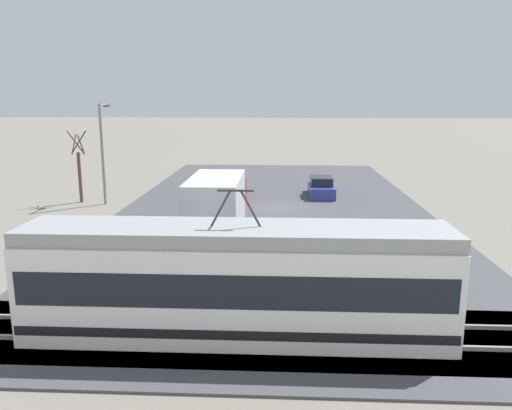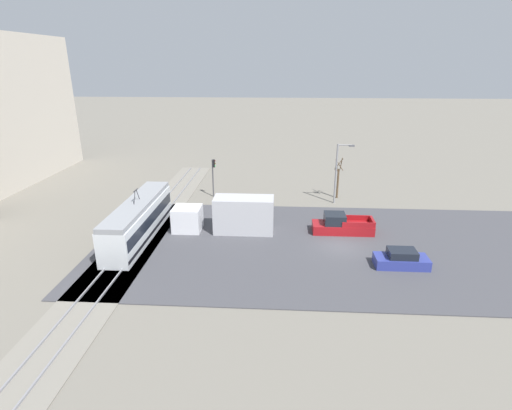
{
  "view_description": "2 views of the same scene",
  "coord_description": "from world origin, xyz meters",
  "px_view_note": "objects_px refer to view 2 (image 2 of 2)",
  "views": [
    {
      "loc": [
        -0.45,
        33.28,
        7.42
      ],
      "look_at": [
        0.64,
        11.33,
        2.69
      ],
      "focal_mm": 35.0,
      "sensor_mm": 36.0,
      "label": 1
    },
    {
      "loc": [
        -33.14,
        5.57,
        15.77
      ],
      "look_at": [
        1.8,
        7.71,
        3.2
      ],
      "focal_mm": 28.0,
      "sensor_mm": 36.0,
      "label": 2
    }
  ],
  "objects_px": {
    "pickup_truck": "(341,225)",
    "light_rail_tram": "(139,220)",
    "sedan_car_0": "(401,260)",
    "street_lamp_near_crossing": "(338,169)",
    "traffic_light_pole": "(213,173)",
    "street_tree": "(338,179)",
    "box_truck": "(230,216)"
  },
  "relations": [
    {
      "from": "traffic_light_pole",
      "to": "street_lamp_near_crossing",
      "type": "bearing_deg",
      "value": -95.67
    },
    {
      "from": "traffic_light_pole",
      "to": "box_truck",
      "type": "bearing_deg",
      "value": -162.74
    },
    {
      "from": "traffic_light_pole",
      "to": "street_tree",
      "type": "relative_size",
      "value": 0.91
    },
    {
      "from": "pickup_truck",
      "to": "sedan_car_0",
      "type": "relative_size",
      "value": 1.37
    },
    {
      "from": "sedan_car_0",
      "to": "street_lamp_near_crossing",
      "type": "distance_m",
      "value": 16.28
    },
    {
      "from": "pickup_truck",
      "to": "light_rail_tram",
      "type": "bearing_deg",
      "value": 96.63
    },
    {
      "from": "light_rail_tram",
      "to": "sedan_car_0",
      "type": "relative_size",
      "value": 3.09
    },
    {
      "from": "sedan_car_0",
      "to": "traffic_light_pole",
      "type": "distance_m",
      "value": 24.95
    },
    {
      "from": "sedan_car_0",
      "to": "light_rail_tram",
      "type": "bearing_deg",
      "value": -100.88
    },
    {
      "from": "box_truck",
      "to": "sedan_car_0",
      "type": "xyz_separation_m",
      "value": [
        -6.34,
        -14.74,
        -1.0
      ]
    },
    {
      "from": "box_truck",
      "to": "street_lamp_near_crossing",
      "type": "distance_m",
      "value": 14.93
    },
    {
      "from": "pickup_truck",
      "to": "street_lamp_near_crossing",
      "type": "relative_size",
      "value": 0.83
    },
    {
      "from": "street_lamp_near_crossing",
      "to": "light_rail_tram",
      "type": "bearing_deg",
      "value": 119.25
    },
    {
      "from": "light_rail_tram",
      "to": "box_truck",
      "type": "distance_m",
      "value": 8.6
    },
    {
      "from": "box_truck",
      "to": "pickup_truck",
      "type": "distance_m",
      "value": 10.89
    },
    {
      "from": "street_lamp_near_crossing",
      "to": "sedan_car_0",
      "type": "bearing_deg",
      "value": -168.16
    },
    {
      "from": "sedan_car_0",
      "to": "traffic_light_pole",
      "type": "bearing_deg",
      "value": -133.33
    },
    {
      "from": "light_rail_tram",
      "to": "street_tree",
      "type": "distance_m",
      "value": 24.11
    },
    {
      "from": "box_truck",
      "to": "street_tree",
      "type": "distance_m",
      "value": 16.31
    },
    {
      "from": "light_rail_tram",
      "to": "street_tree",
      "type": "relative_size",
      "value": 2.54
    },
    {
      "from": "street_tree",
      "to": "light_rail_tram",
      "type": "bearing_deg",
      "value": 122.93
    },
    {
      "from": "box_truck",
      "to": "street_tree",
      "type": "bearing_deg",
      "value": -46.56
    },
    {
      "from": "sedan_car_0",
      "to": "traffic_light_pole",
      "type": "xyz_separation_m",
      "value": [
        17.04,
        18.06,
        2.39
      ]
    },
    {
      "from": "street_lamp_near_crossing",
      "to": "pickup_truck",
      "type": "bearing_deg",
      "value": 175.99
    },
    {
      "from": "traffic_light_pole",
      "to": "street_tree",
      "type": "height_order",
      "value": "street_tree"
    },
    {
      "from": "box_truck",
      "to": "light_rail_tram",
      "type": "bearing_deg",
      "value": 102.72
    },
    {
      "from": "pickup_truck",
      "to": "street_lamp_near_crossing",
      "type": "xyz_separation_m",
      "value": [
        8.89,
        -0.62,
        3.34
      ]
    },
    {
      "from": "traffic_light_pole",
      "to": "street_lamp_near_crossing",
      "type": "height_order",
      "value": "street_lamp_near_crossing"
    },
    {
      "from": "street_tree",
      "to": "street_lamp_near_crossing",
      "type": "height_order",
      "value": "street_lamp_near_crossing"
    },
    {
      "from": "box_truck",
      "to": "sedan_car_0",
      "type": "distance_m",
      "value": 16.08
    },
    {
      "from": "pickup_truck",
      "to": "street_tree",
      "type": "relative_size",
      "value": 1.13
    },
    {
      "from": "box_truck",
      "to": "pickup_truck",
      "type": "relative_size",
      "value": 1.68
    }
  ]
}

